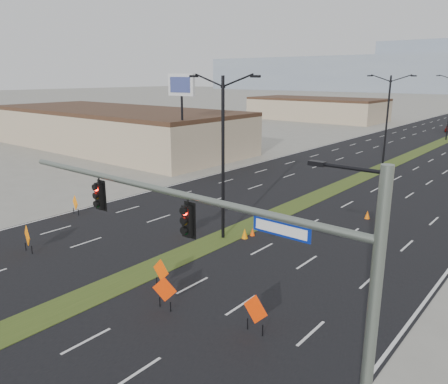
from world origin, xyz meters
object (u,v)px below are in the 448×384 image
Objects in this scene: signal_mast at (231,246)px; streetlight_1 at (387,119)px; construction_sign_1 at (27,237)px; cone_0 at (252,232)px; cone_2 at (367,215)px; cone_3 at (261,216)px; construction_sign_2 at (187,222)px; construction_sign_5 at (255,311)px; construction_sign_4 at (165,291)px; construction_sign_3 at (161,271)px; cone_1 at (245,234)px; construction_sign_0 at (75,204)px; pole_sign_west at (181,92)px; streetlight_0 at (223,154)px.

streetlight_1 reaches higher than signal_mast.
cone_0 is (8.49, 10.50, -0.71)m from construction_sign_1.
streetlight_1 reaches higher than construction_sign_1.
cone_3 is at bearing -138.81° from cone_2.
construction_sign_2 reaches higher than cone_3.
streetlight_1 is 19.97m from cone_2.
cone_0 is 0.98× the size of cone_3.
construction_sign_2 is at bearing -125.35° from cone_2.
signal_mast is 4.70m from construction_sign_5.
construction_sign_1 is 0.98× the size of construction_sign_5.
construction_sign_4 is 4.25m from construction_sign_5.
cone_0 is at bearing -87.35° from streetlight_1.
streetlight_1 is 16.01× the size of cone_2.
construction_sign_3 reaches higher than cone_1.
signal_mast is 21.54m from construction_sign_0.
construction_sign_3 is at bearing -40.16° from construction_sign_2.
construction_sign_4 is (1.60, -1.26, 0.03)m from construction_sign_3.
construction_sign_4 is at bearing -73.76° from cone_3.
streetlight_1 is 33.57m from construction_sign_0.
cone_2 is (-2.94, 19.53, -4.48)m from signal_mast.
construction_sign_1 reaches higher than cone_2.
pole_sign_west reaches higher than construction_sign_2.
construction_sign_0 is 21.34m from cone_2.
construction_sign_0 is at bearing -145.89° from cone_3.
cone_0 is at bearing 50.77° from streetlight_0.
cone_3 is (-2.15, 11.61, -0.61)m from construction_sign_3.
cone_2 is at bearing 63.84° from construction_sign_4.
construction_sign_0 is at bearing -159.71° from cone_0.
streetlight_1 is 36.47m from construction_sign_5.
signal_mast reaches higher than construction_sign_3.
signal_mast is 9.81× the size of construction_sign_1.
construction_sign_5 is at bearing 107.52° from signal_mast.
construction_sign_3 is 2.85× the size of cone_0.
cone_1 is (8.40, 9.79, -0.64)m from construction_sign_1.
construction_sign_4 is at bearing -76.50° from cone_0.
streetlight_1 is 6.03× the size of construction_sign_1.
pole_sign_west is at bearing -135.36° from streetlight_1.
construction_sign_5 is (5.72, -0.24, 0.11)m from construction_sign_3.
pole_sign_west is (-8.48, 21.45, 7.38)m from construction_sign_1.
cone_2 is at bearing 41.19° from cone_3.
pole_sign_west reaches higher than streetlight_1.
construction_sign_3 is 0.15× the size of pole_sign_west.
streetlight_0 is 5.07m from construction_sign_2.
construction_sign_3 is 11.83m from cone_3.
signal_mast is 8.15m from construction_sign_3.
construction_sign_4 reaches higher than cone_0.
construction_sign_5 reaches higher than construction_sign_0.
streetlight_0 reaches higher than construction_sign_0.
streetlight_1 reaches higher than construction_sign_5.
signal_mast is 11.13× the size of construction_sign_0.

